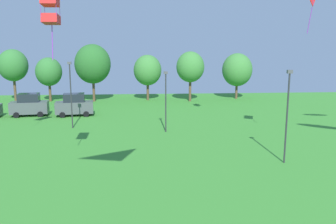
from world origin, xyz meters
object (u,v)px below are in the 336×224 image
treeline_tree_1 (49,72)px  treeline_tree_4 (190,67)px  light_post_1 (71,91)px  treeline_tree_5 (237,70)px  light_post_0 (287,112)px  treeline_tree_0 (13,65)px  treeline_tree_3 (148,70)px  parked_car_third_from_left (74,105)px  light_post_3 (166,98)px  parked_car_second_from_left (29,105)px  treeline_tree_2 (93,64)px  kite_flying_2 (50,10)px

treeline_tree_1 → treeline_tree_4: (20.16, -1.33, 0.68)m
light_post_1 → treeline_tree_5: size_ratio=0.95×
light_post_0 → treeline_tree_0: size_ratio=0.87×
light_post_0 → treeline_tree_3: treeline_tree_3 is taller
parked_car_third_from_left → light_post_3: size_ratio=0.77×
parked_car_third_from_left → treeline_tree_3: treeline_tree_3 is taller
parked_car_second_from_left → treeline_tree_2: size_ratio=0.53×
parked_car_second_from_left → light_post_1: size_ratio=0.67×
parked_car_third_from_left → treeline_tree_5: 25.07m
light_post_0 → treeline_tree_5: 29.68m
parked_car_third_from_left → treeline_tree_1: (-5.49, 10.94, 2.99)m
kite_flying_2 → treeline_tree_4: (11.84, 29.56, -5.11)m
light_post_1 → treeline_tree_2: (-0.09, 16.52, 1.71)m
kite_flying_2 → treeline_tree_1: size_ratio=0.57×
treeline_tree_0 → treeline_tree_5: (32.71, -0.24, -0.78)m
treeline_tree_3 → light_post_3: bearing=-85.8°
treeline_tree_0 → light_post_1: bearing=-57.1°
treeline_tree_0 → light_post_0: bearing=-46.1°
treeline_tree_5 → light_post_1: bearing=-139.9°
treeline_tree_0 → light_post_3: bearing=-44.3°
light_post_3 → parked_car_second_from_left: bearing=150.4°
treeline_tree_1 → treeline_tree_2: (6.32, -0.57, 1.12)m
parked_car_second_from_left → treeline_tree_5: bearing=16.0°
parked_car_third_from_left → light_post_0: 25.22m
treeline_tree_1 → treeline_tree_3: 14.08m
treeline_tree_5 → parked_car_second_from_left: bearing=-157.3°
light_post_0 → treeline_tree_3: (-9.15, 28.80, 0.75)m
treeline_tree_5 → parked_car_third_from_left: bearing=-152.2°
kite_flying_2 → treeline_tree_4: size_ratio=0.50×
parked_car_third_from_left → light_post_0: light_post_0 is taller
light_post_1 → treeline_tree_3: (7.67, 17.18, 0.74)m
parked_car_second_from_left → light_post_0: 29.23m
light_post_0 → treeline_tree_4: treeline_tree_4 is taller
light_post_1 → light_post_3: size_ratio=1.14×
parked_car_third_from_left → treeline_tree_1: treeline_tree_1 is taller
light_post_1 → treeline_tree_3: treeline_tree_3 is taller
light_post_1 → treeline_tree_0: 21.47m
kite_flying_2 → light_post_1: 15.33m
light_post_0 → light_post_1: light_post_1 is taller
parked_car_second_from_left → parked_car_third_from_left: size_ratio=0.98×
light_post_0 → treeline_tree_2: treeline_tree_2 is taller
treeline_tree_0 → treeline_tree_3: 19.33m
kite_flying_2 → light_post_3: bearing=58.1°
light_post_0 → treeline_tree_3: size_ratio=0.98×
parked_car_second_from_left → parked_car_third_from_left: (5.15, -0.26, -0.01)m
treeline_tree_2 → treeline_tree_3: treeline_tree_2 is taller
treeline_tree_4 → parked_car_second_from_left: bearing=-154.7°
light_post_0 → treeline_tree_2: 32.87m
treeline_tree_3 → treeline_tree_5: 13.43m
parked_car_second_from_left → treeline_tree_3: size_ratio=0.65×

